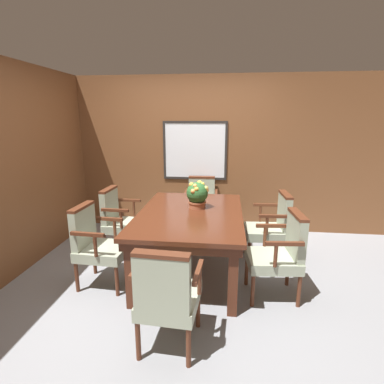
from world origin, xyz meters
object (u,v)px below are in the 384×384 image
at_px(chair_head_far, 201,204).
at_px(potted_plant, 197,194).
at_px(chair_left_near, 97,243).
at_px(chair_head_near, 167,294).
at_px(chair_left_far, 120,219).
at_px(dining_table, 191,220).
at_px(chair_right_near, 281,252).
at_px(chair_right_far, 272,225).

distance_m(chair_head_far, potted_plant, 1.16).
bearing_deg(potted_plant, chair_left_near, -151.84).
bearing_deg(chair_head_near, chair_head_far, -87.59).
bearing_deg(chair_left_far, chair_left_near, -176.26).
xyz_separation_m(dining_table, chair_right_near, (0.97, -0.39, -0.17)).
relative_size(dining_table, chair_left_far, 1.92).
distance_m(chair_right_far, chair_head_near, 1.95).
relative_size(chair_left_far, chair_right_far, 1.00).
bearing_deg(chair_right_near, chair_right_far, 172.79).
relative_size(dining_table, chair_right_far, 1.92).
relative_size(chair_left_far, potted_plant, 2.73).
bearing_deg(chair_head_near, chair_right_far, -118.13).
xyz_separation_m(chair_left_far, chair_head_near, (0.98, -1.67, 0.00)).
bearing_deg(potted_plant, chair_head_far, 92.34).
bearing_deg(chair_head_far, chair_right_far, -42.36).
xyz_separation_m(dining_table, chair_left_near, (-0.98, -0.38, -0.17)).
bearing_deg(chair_head_near, chair_left_near, -39.05).
xyz_separation_m(chair_right_far, chair_right_near, (-0.03, -0.79, 0.00)).
distance_m(dining_table, chair_left_near, 1.07).
distance_m(chair_head_far, chair_right_near, 1.90).
distance_m(chair_left_far, chair_head_far, 1.32).
relative_size(dining_table, potted_plant, 5.23).
bearing_deg(chair_head_near, potted_plant, -90.11).
height_order(chair_right_far, chair_right_near, same).
xyz_separation_m(chair_right_near, chair_left_near, (-1.95, 0.01, 0.00)).
xyz_separation_m(chair_left_far, chair_right_far, (2.00, -0.01, 0.00)).
xyz_separation_m(chair_head_near, potted_plant, (0.09, 1.43, 0.43)).
bearing_deg(chair_right_far, chair_head_far, -134.31).
bearing_deg(chair_left_far, chair_head_far, -48.38).
distance_m(chair_head_near, chair_left_near, 1.30).
distance_m(dining_table, chair_head_far, 1.27).
relative_size(chair_right_near, chair_left_near, 1.00).
distance_m(dining_table, chair_right_far, 1.09).
bearing_deg(dining_table, chair_left_far, 157.49).
bearing_deg(chair_right_far, chair_head_near, -34.91).
bearing_deg(chair_left_far, chair_right_near, -109.93).
height_order(chair_head_near, chair_right_near, same).
xyz_separation_m(dining_table, chair_head_far, (0.02, 1.25, -0.17)).
xyz_separation_m(chair_left_far, chair_left_near, (0.02, -0.80, 0.00)).
bearing_deg(chair_head_near, chair_right_near, -135.42).
bearing_deg(chair_head_far, dining_table, -92.14).
height_order(dining_table, chair_right_near, chair_right_near).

